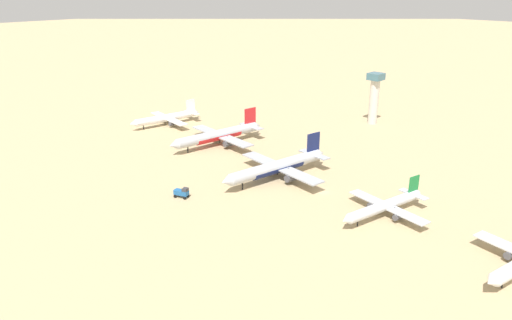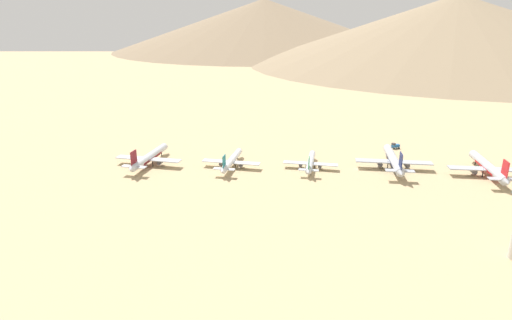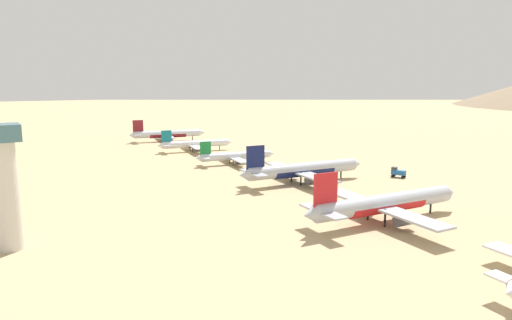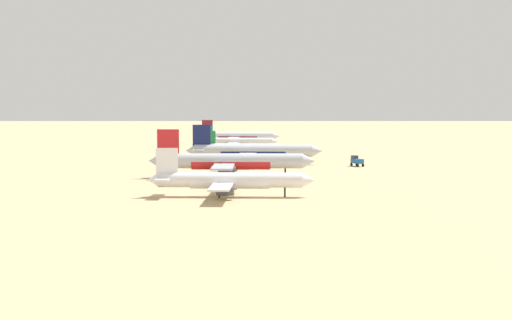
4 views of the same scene
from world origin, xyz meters
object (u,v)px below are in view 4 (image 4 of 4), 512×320
object	(u,v)px
parked_jet_3	(241,147)
parked_jet_4	(237,141)
parked_jet_1	(230,162)
parked_jet_2	(252,151)
parked_jet_0	(229,181)
parked_jet_5	(238,136)
service_truck	(357,161)

from	to	relation	value
parked_jet_3	parked_jet_4	xyz separation A→B (m)	(1.13, 44.62, 0.32)
parked_jet_3	parked_jet_1	bearing A→B (deg)	-96.17
parked_jet_3	parked_jet_2	bearing A→B (deg)	-88.86
parked_jet_0	parked_jet_2	xyz separation A→B (m)	(13.85, 92.94, 1.04)
parked_jet_1	parked_jet_2	distance (m)	48.72
parked_jet_0	parked_jet_5	size ratio (longest dim) A/B	0.86
parked_jet_4	parked_jet_5	world-z (taller)	parked_jet_5
parked_jet_0	service_truck	world-z (taller)	parked_jet_0
parked_jet_3	service_truck	size ratio (longest dim) A/B	6.62
parked_jet_3	parked_jet_5	world-z (taller)	parked_jet_5
parked_jet_2	parked_jet_3	xyz separation A→B (m)	(-0.93, 46.63, -1.30)
parked_jet_1	parked_jet_0	bearing A→B (deg)	-93.45
parked_jet_1	parked_jet_4	world-z (taller)	parked_jet_1
parked_jet_1	parked_jet_2	size ratio (longest dim) A/B	0.99
parked_jet_0	parked_jet_5	bearing A→B (deg)	85.66
parked_jet_1	parked_jet_3	bearing A→B (deg)	83.83
parked_jet_0	parked_jet_5	xyz separation A→B (m)	(17.61, 231.85, 0.66)
parked_jet_5	parked_jet_1	bearing A→B (deg)	-94.56
service_truck	parked_jet_3	bearing A→B (deg)	122.92
parked_jet_2	parked_jet_3	bearing A→B (deg)	91.14
parked_jet_5	service_truck	distance (m)	154.81
parked_jet_5	parked_jet_2	bearing A→B (deg)	-91.55
service_truck	parked_jet_1	bearing A→B (deg)	-143.91
parked_jet_5	parked_jet_4	bearing A→B (deg)	-94.27
parked_jet_1	parked_jet_5	size ratio (longest dim) A/B	1.08
parked_jet_1	service_truck	bearing A→B (deg)	36.09
parked_jet_2	parked_jet_4	xyz separation A→B (m)	(0.21, 91.26, -0.98)
parked_jet_0	parked_jet_3	size ratio (longest dim) A/B	1.09
parked_jet_4	parked_jet_5	size ratio (longest dim) A/B	0.86
parked_jet_0	parked_jet_2	size ratio (longest dim) A/B	0.79
parked_jet_4	service_truck	bearing A→B (deg)	-70.34
parked_jet_3	service_truck	distance (m)	70.15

